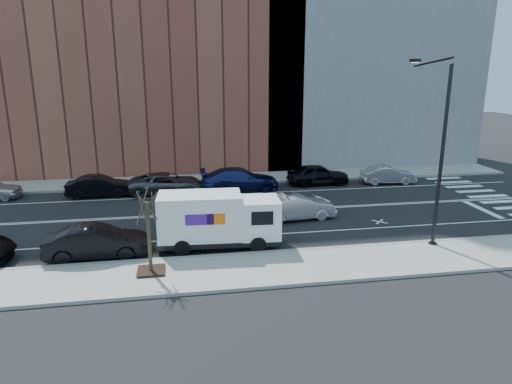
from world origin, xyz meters
name	(u,v)px	position (x,y,z in m)	size (l,w,h in m)	color
ground	(270,210)	(0.00, 0.00, 0.00)	(120.00, 120.00, 0.00)	black
sidewalk_near	(308,266)	(0.00, -8.80, 0.07)	(44.00, 3.60, 0.15)	gray
sidewalk_far	(249,178)	(0.00, 8.80, 0.07)	(44.00, 3.60, 0.15)	gray
curb_near	(297,251)	(0.00, -7.00, 0.08)	(44.00, 0.25, 0.17)	gray
curb_far	(252,183)	(0.00, 7.00, 0.08)	(44.00, 0.25, 0.17)	gray
crosswalk	(494,199)	(16.00, 0.00, 0.00)	(3.00, 14.00, 0.01)	white
road_markings	(270,210)	(0.00, 0.00, 0.00)	(40.00, 8.60, 0.01)	white
bldg_brick	(146,42)	(-8.00, 15.60, 11.00)	(26.00, 10.00, 22.00)	brown
bldg_concrete	(364,22)	(12.00, 15.60, 13.00)	(20.00, 10.00, 26.00)	slate
streetlight	(437,146)	(7.00, -6.91, 5.08)	(0.44, 4.02, 9.34)	black
street_tree	(149,244)	(-7.00, -8.40, 1.45)	(1.20, 1.20, 3.75)	black
fedex_van	(218,219)	(-3.79, -5.60, 1.48)	(6.28, 2.48, 2.82)	black
far_parked_b	(100,186)	(-11.20, 5.31, 0.75)	(1.59, 4.56, 1.50)	black
far_parked_c	(167,183)	(-6.52, 5.30, 0.76)	(2.51, 5.45, 1.51)	#46484D
far_parked_d	(239,179)	(-1.22, 5.33, 0.84)	(2.35, 5.78, 1.68)	navy
far_parked_e	(318,174)	(5.05, 5.99, 0.82)	(1.93, 4.79, 1.63)	black
far_parked_f	(388,175)	(10.62, 5.43, 0.69)	(1.46, 4.19, 1.38)	#ADADB2
driving_sedan	(297,207)	(1.26, -1.96, 0.76)	(1.61, 4.63, 1.53)	silver
near_parked_rear_a	(97,242)	(-9.61, -5.99, 0.79)	(1.67, 4.79, 1.58)	black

